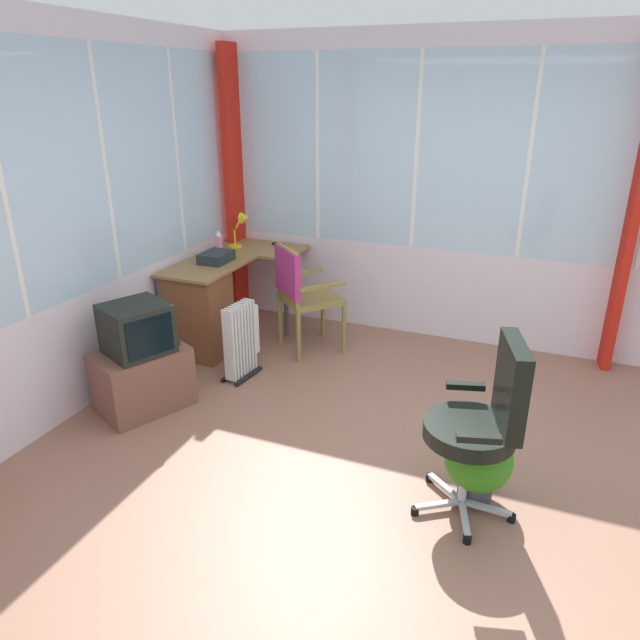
{
  "coord_description": "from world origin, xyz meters",
  "views": [
    {
      "loc": [
        -2.99,
        -0.73,
        2.26
      ],
      "look_at": [
        0.75,
        0.79,
        0.62
      ],
      "focal_mm": 32.75,
      "sensor_mm": 36.0,
      "label": 1
    }
  ],
  "objects_px": {
    "desk_lamp": "(243,224)",
    "potted_plant": "(480,458)",
    "paper_tray": "(216,257)",
    "office_chair": "(486,416)",
    "desk": "(204,307)",
    "space_heater": "(242,340)",
    "tv_on_stand": "(141,363)",
    "wooden_armchair": "(298,286)",
    "tv_remote": "(279,245)",
    "spray_bottle": "(219,242)"
  },
  "relations": [
    {
      "from": "desk_lamp",
      "to": "tv_on_stand",
      "type": "bearing_deg",
      "value": -175.25
    },
    {
      "from": "office_chair",
      "to": "potted_plant",
      "type": "distance_m",
      "value": 0.36
    },
    {
      "from": "tv_on_stand",
      "to": "spray_bottle",
      "type": "bearing_deg",
      "value": 9.1
    },
    {
      "from": "paper_tray",
      "to": "office_chair",
      "type": "xyz_separation_m",
      "value": [
        -1.5,
        -2.57,
        -0.21
      ]
    },
    {
      "from": "desk",
      "to": "potted_plant",
      "type": "relative_size",
      "value": 3.0
    },
    {
      "from": "desk",
      "to": "tv_on_stand",
      "type": "relative_size",
      "value": 1.71
    },
    {
      "from": "desk",
      "to": "space_heater",
      "type": "height_order",
      "value": "desk"
    },
    {
      "from": "desk",
      "to": "paper_tray",
      "type": "height_order",
      "value": "paper_tray"
    },
    {
      "from": "potted_plant",
      "to": "tv_on_stand",
      "type": "bearing_deg",
      "value": 87.15
    },
    {
      "from": "tv_remote",
      "to": "office_chair",
      "type": "relative_size",
      "value": 0.14
    },
    {
      "from": "spray_bottle",
      "to": "tv_remote",
      "type": "bearing_deg",
      "value": -44.17
    },
    {
      "from": "desk_lamp",
      "to": "tv_remote",
      "type": "relative_size",
      "value": 2.23
    },
    {
      "from": "tv_remote",
      "to": "paper_tray",
      "type": "height_order",
      "value": "paper_tray"
    },
    {
      "from": "space_heater",
      "to": "tv_remote",
      "type": "bearing_deg",
      "value": 11.68
    },
    {
      "from": "paper_tray",
      "to": "space_heater",
      "type": "xyz_separation_m",
      "value": [
        -0.53,
        -0.53,
        -0.5
      ]
    },
    {
      "from": "desk_lamp",
      "to": "office_chair",
      "type": "distance_m",
      "value": 3.37
    },
    {
      "from": "spray_bottle",
      "to": "space_heater",
      "type": "relative_size",
      "value": 0.34
    },
    {
      "from": "wooden_armchair",
      "to": "desk_lamp",
      "type": "bearing_deg",
      "value": 58.43
    },
    {
      "from": "tv_on_stand",
      "to": "tv_remote",
      "type": "bearing_deg",
      "value": -4.77
    },
    {
      "from": "space_heater",
      "to": "spray_bottle",
      "type": "bearing_deg",
      "value": 39.36
    },
    {
      "from": "desk_lamp",
      "to": "paper_tray",
      "type": "bearing_deg",
      "value": -175.19
    },
    {
      "from": "paper_tray",
      "to": "wooden_armchair",
      "type": "relative_size",
      "value": 0.31
    },
    {
      "from": "wooden_armchair",
      "to": "potted_plant",
      "type": "height_order",
      "value": "wooden_armchair"
    },
    {
      "from": "spray_bottle",
      "to": "potted_plant",
      "type": "distance_m",
      "value": 3.24
    },
    {
      "from": "tv_on_stand",
      "to": "desk_lamp",
      "type": "bearing_deg",
      "value": 4.75
    },
    {
      "from": "office_chair",
      "to": "desk_lamp",
      "type": "bearing_deg",
      "value": 51.41
    },
    {
      "from": "desk",
      "to": "tv_remote",
      "type": "distance_m",
      "value": 1.06
    },
    {
      "from": "desk_lamp",
      "to": "potted_plant",
      "type": "relative_size",
      "value": 0.71
    },
    {
      "from": "wooden_armchair",
      "to": "space_heater",
      "type": "height_order",
      "value": "wooden_armchair"
    },
    {
      "from": "space_heater",
      "to": "tv_on_stand",
      "type": "bearing_deg",
      "value": 150.09
    },
    {
      "from": "tv_on_stand",
      "to": "space_heater",
      "type": "bearing_deg",
      "value": -29.91
    },
    {
      "from": "wooden_armchair",
      "to": "space_heater",
      "type": "xyz_separation_m",
      "value": [
        -0.63,
        0.22,
        -0.3
      ]
    },
    {
      "from": "paper_tray",
      "to": "tv_on_stand",
      "type": "xyz_separation_m",
      "value": [
        -1.27,
        -0.1,
        -0.46
      ]
    },
    {
      "from": "potted_plant",
      "to": "office_chair",
      "type": "bearing_deg",
      "value": -172.83
    },
    {
      "from": "paper_tray",
      "to": "tv_on_stand",
      "type": "distance_m",
      "value": 1.35
    },
    {
      "from": "paper_tray",
      "to": "office_chair",
      "type": "bearing_deg",
      "value": -120.21
    },
    {
      "from": "spray_bottle",
      "to": "wooden_armchair",
      "type": "distance_m",
      "value": 0.96
    },
    {
      "from": "wooden_armchair",
      "to": "space_heater",
      "type": "distance_m",
      "value": 0.73
    },
    {
      "from": "desk",
      "to": "potted_plant",
      "type": "distance_m",
      "value": 2.82
    },
    {
      "from": "desk_lamp",
      "to": "office_chair",
      "type": "xyz_separation_m",
      "value": [
        -2.09,
        -2.62,
        -0.38
      ]
    },
    {
      "from": "wooden_armchair",
      "to": "tv_on_stand",
      "type": "height_order",
      "value": "wooden_armchair"
    },
    {
      "from": "desk_lamp",
      "to": "spray_bottle",
      "type": "relative_size",
      "value": 1.55
    },
    {
      "from": "desk",
      "to": "desk_lamp",
      "type": "distance_m",
      "value": 1.01
    },
    {
      "from": "office_chair",
      "to": "paper_tray",
      "type": "bearing_deg",
      "value": 59.79
    },
    {
      "from": "space_heater",
      "to": "office_chair",
      "type": "bearing_deg",
      "value": -115.37
    },
    {
      "from": "desk",
      "to": "space_heater",
      "type": "bearing_deg",
      "value": -118.27
    },
    {
      "from": "desk",
      "to": "spray_bottle",
      "type": "relative_size",
      "value": 6.53
    },
    {
      "from": "spray_bottle",
      "to": "space_heater",
      "type": "height_order",
      "value": "spray_bottle"
    },
    {
      "from": "desk_lamp",
      "to": "tv_on_stand",
      "type": "xyz_separation_m",
      "value": [
        -1.86,
        -0.15,
        -0.63
      ]
    },
    {
      "from": "desk_lamp",
      "to": "potted_plant",
      "type": "bearing_deg",
      "value": -127.27
    }
  ]
}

